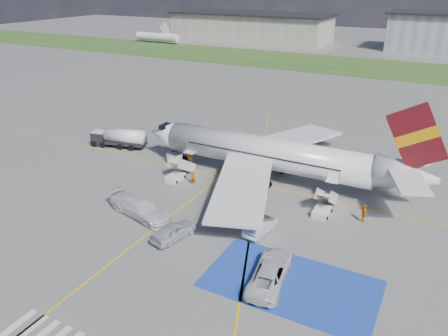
{
  "coord_description": "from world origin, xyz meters",
  "views": [
    {
      "loc": [
        18.68,
        -32.2,
        23.11
      ],
      "look_at": [
        -2.17,
        7.32,
        3.5
      ],
      "focal_mm": 35.0,
      "sensor_mm": 36.0,
      "label": 1
    }
  ],
  "objects_px": {
    "fuel_tanker": "(119,139)",
    "car_silver_b": "(260,226)",
    "van_white_a": "(271,269)",
    "car_silver_a": "(174,231)",
    "van_white_b": "(139,205)",
    "airliner": "(277,155)",
    "gpu_cart": "(175,159)"
  },
  "relations": [
    {
      "from": "fuel_tanker",
      "to": "car_silver_b",
      "type": "bearing_deg",
      "value": -35.86
    },
    {
      "from": "fuel_tanker",
      "to": "van_white_a",
      "type": "height_order",
      "value": "fuel_tanker"
    },
    {
      "from": "car_silver_a",
      "to": "van_white_b",
      "type": "relative_size",
      "value": 0.78
    },
    {
      "from": "airliner",
      "to": "gpu_cart",
      "type": "distance_m",
      "value": 14.26
    },
    {
      "from": "fuel_tanker",
      "to": "car_silver_b",
      "type": "distance_m",
      "value": 30.36
    },
    {
      "from": "van_white_a",
      "to": "airliner",
      "type": "bearing_deg",
      "value": -77.98
    },
    {
      "from": "airliner",
      "to": "fuel_tanker",
      "type": "bearing_deg",
      "value": 179.78
    },
    {
      "from": "airliner",
      "to": "van_white_a",
      "type": "relative_size",
      "value": 6.4
    },
    {
      "from": "airliner",
      "to": "car_silver_a",
      "type": "distance_m",
      "value": 17.4
    },
    {
      "from": "gpu_cart",
      "to": "car_silver_b",
      "type": "relative_size",
      "value": 0.47
    },
    {
      "from": "van_white_a",
      "to": "van_white_b",
      "type": "xyz_separation_m",
      "value": [
        -16.25,
        3.6,
        0.15
      ]
    },
    {
      "from": "car_silver_a",
      "to": "van_white_b",
      "type": "bearing_deg",
      "value": -8.38
    },
    {
      "from": "car_silver_b",
      "to": "van_white_a",
      "type": "xyz_separation_m",
      "value": [
        3.68,
        -6.38,
        0.34
      ]
    },
    {
      "from": "airliner",
      "to": "fuel_tanker",
      "type": "xyz_separation_m",
      "value": [
        -24.72,
        0.1,
        -2.22
      ]
    },
    {
      "from": "airliner",
      "to": "van_white_b",
      "type": "distance_m",
      "value": 17.65
    },
    {
      "from": "car_silver_b",
      "to": "fuel_tanker",
      "type": "bearing_deg",
      "value": -16.43
    },
    {
      "from": "van_white_b",
      "to": "car_silver_a",
      "type": "bearing_deg",
      "value": -95.82
    },
    {
      "from": "fuel_tanker",
      "to": "car_silver_b",
      "type": "xyz_separation_m",
      "value": [
        27.85,
        -12.07,
        -0.44
      ]
    },
    {
      "from": "car_silver_a",
      "to": "car_silver_b",
      "type": "distance_m",
      "value": 8.43
    },
    {
      "from": "gpu_cart",
      "to": "car_silver_a",
      "type": "bearing_deg",
      "value": -41.24
    },
    {
      "from": "fuel_tanker",
      "to": "van_white_b",
      "type": "xyz_separation_m",
      "value": [
        15.28,
        -14.86,
        0.05
      ]
    },
    {
      "from": "airliner",
      "to": "car_silver_b",
      "type": "bearing_deg",
      "value": -75.35
    },
    {
      "from": "fuel_tanker",
      "to": "car_silver_a",
      "type": "bearing_deg",
      "value": -51.33
    },
    {
      "from": "airliner",
      "to": "car_silver_a",
      "type": "relative_size",
      "value": 7.52
    },
    {
      "from": "fuel_tanker",
      "to": "van_white_b",
      "type": "relative_size",
      "value": 1.35
    },
    {
      "from": "fuel_tanker",
      "to": "car_silver_b",
      "type": "relative_size",
      "value": 1.89
    },
    {
      "from": "gpu_cart",
      "to": "car_silver_a",
      "type": "relative_size",
      "value": 0.43
    },
    {
      "from": "gpu_cart",
      "to": "car_silver_a",
      "type": "xyz_separation_m",
      "value": [
        10.14,
        -15.32,
        0.13
      ]
    },
    {
      "from": "car_silver_b",
      "to": "van_white_a",
      "type": "height_order",
      "value": "van_white_a"
    },
    {
      "from": "gpu_cart",
      "to": "van_white_b",
      "type": "distance_m",
      "value": 14.03
    },
    {
      "from": "airliner",
      "to": "car_silver_b",
      "type": "distance_m",
      "value": 12.66
    },
    {
      "from": "airliner",
      "to": "fuel_tanker",
      "type": "relative_size",
      "value": 4.36
    }
  ]
}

